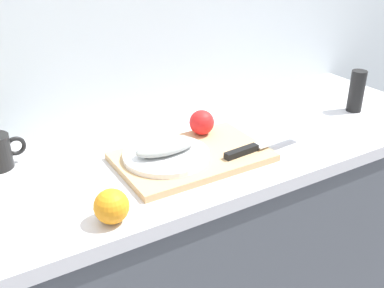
% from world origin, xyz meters
% --- Properties ---
extents(back_wall, '(3.20, 0.05, 2.50)m').
position_xyz_m(back_wall, '(0.00, 0.33, 1.25)').
color(back_wall, silver).
rests_on(back_wall, ground_plane).
extents(kitchen_counter, '(2.00, 0.60, 0.90)m').
position_xyz_m(kitchen_counter, '(0.00, 0.00, 0.45)').
color(kitchen_counter, '#4C5159').
rests_on(kitchen_counter, ground_plane).
extents(cutting_board, '(0.42, 0.26, 0.02)m').
position_xyz_m(cutting_board, '(0.07, -0.08, 0.91)').
color(cutting_board, tan).
rests_on(cutting_board, kitchen_counter).
extents(white_plate, '(0.24, 0.24, 0.01)m').
position_xyz_m(white_plate, '(0.00, -0.06, 0.93)').
color(white_plate, white).
rests_on(white_plate, cutting_board).
extents(fish_fillet, '(0.18, 0.08, 0.04)m').
position_xyz_m(fish_fillet, '(0.00, -0.06, 0.95)').
color(fish_fillet, '#999E99').
rests_on(fish_fillet, white_plate).
extents(chef_knife, '(0.29, 0.05, 0.02)m').
position_xyz_m(chef_knife, '(0.24, -0.15, 0.93)').
color(chef_knife, silver).
rests_on(chef_knife, cutting_board).
extents(tomato_0, '(0.08, 0.08, 0.08)m').
position_xyz_m(tomato_0, '(0.16, 0.02, 0.96)').
color(tomato_0, red).
rests_on(tomato_0, cutting_board).
extents(orange_1, '(0.08, 0.08, 0.08)m').
position_xyz_m(orange_1, '(-0.23, -0.23, 0.94)').
color(orange_1, orange).
rests_on(orange_1, kitchen_counter).
extents(pepper_mill, '(0.05, 0.05, 0.15)m').
position_xyz_m(pepper_mill, '(0.75, -0.06, 0.97)').
color(pepper_mill, black).
rests_on(pepper_mill, kitchen_counter).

